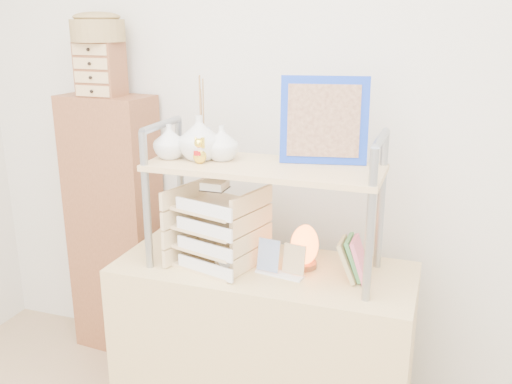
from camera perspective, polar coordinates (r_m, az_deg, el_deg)
room_shell at (r=1.36m, az=-10.20°, el=16.22°), size 3.42×3.41×2.61m
desk at (r=2.49m, az=0.73°, el=-15.35°), size 1.20×0.50×0.75m
cabinet at (r=3.03m, az=-13.90°, el=-3.42°), size 0.47×0.28×1.35m
hutch at (r=2.20m, az=-1.23°, el=3.55°), size 0.90×0.34×0.75m
letter_tray at (r=2.28m, az=-3.99°, el=-3.99°), size 0.35×0.34×0.35m
salt_lamp at (r=2.28m, az=4.87°, el=-5.39°), size 0.12×0.11×0.18m
desk_clock at (r=2.22m, az=-2.94°, el=-6.79°), size 0.09×0.04×0.12m
postcard_stand at (r=2.23m, az=2.43°, el=-7.33°), size 0.20×0.08×0.14m
drawer_chest at (r=2.83m, az=-15.31°, el=11.77°), size 0.20×0.16×0.25m
woven_basket at (r=2.83m, az=-15.57°, el=15.30°), size 0.25×0.25×0.10m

